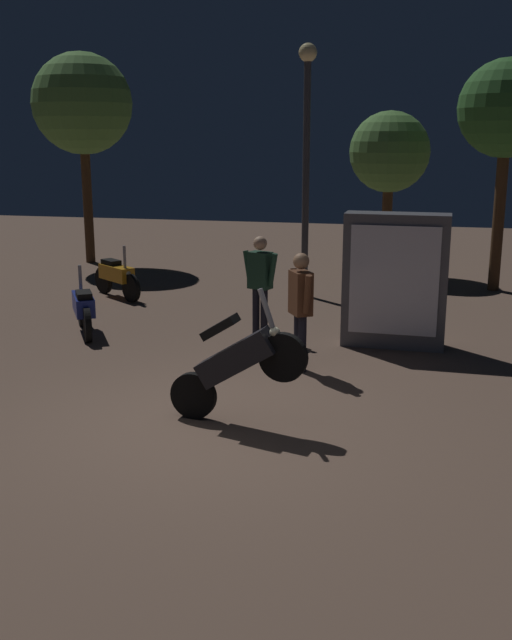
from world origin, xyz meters
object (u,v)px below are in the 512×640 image
motorcycle_blue_parked_right (84,308)px  kiosk_billboard (395,281)px  person_rider_beside (301,301)px  person_bystander_far (260,277)px  motorcycle_black_foreground (237,362)px  streetlamp_near (307,140)px  motorcycle_orange_parked_left (117,276)px

motorcycle_blue_parked_right → kiosk_billboard: kiosk_billboard is taller
person_rider_beside → person_bystander_far: 1.91m
motorcycle_black_foreground → person_bystander_far: (-0.56, 3.83, 0.25)m
streetlamp_near → motorcycle_black_foreground: bearing=-87.3°
kiosk_billboard → motorcycle_orange_parked_left: bearing=-21.3°
motorcycle_black_foreground → streetlamp_near: 7.54m
person_bystander_far → streetlamp_near: (0.22, 3.30, 2.16)m
kiosk_billboard → person_rider_beside: bearing=53.3°
kiosk_billboard → motorcycle_black_foreground: bearing=68.2°
motorcycle_orange_parked_left → kiosk_billboard: bearing=13.9°
motorcycle_blue_parked_right → kiosk_billboard: bearing=-116.3°
motorcycle_black_foreground → motorcycle_blue_parked_right: motorcycle_black_foreground is taller
person_bystander_far → motorcycle_blue_parked_right: bearing=120.4°
motorcycle_black_foreground → motorcycle_blue_parked_right: (-3.48, 3.35, -0.31)m
kiosk_billboard → streetlamp_near: bearing=-58.4°
person_bystander_far → streetlamp_near: 3.96m
motorcycle_black_foreground → person_bystander_far: bearing=104.7°
streetlamp_near → motorcycle_blue_parked_right: bearing=-129.8°
motorcycle_orange_parked_left → motorcycle_black_foreground: bearing=-19.5°
motorcycle_orange_parked_left → person_bystander_far: size_ratio=0.83×
motorcycle_black_foreground → person_bystander_far: 3.87m
person_rider_beside → person_bystander_far: (-0.94, 1.66, -0.01)m
motorcycle_orange_parked_left → person_bystander_far: person_bystander_far is taller
motorcycle_orange_parked_left → kiosk_billboard: (5.69, -2.42, 0.61)m
motorcycle_black_foreground → streetlamp_near: (-0.34, 7.13, 2.42)m
motorcycle_blue_parked_right → streetlamp_near: bearing=-70.2°
motorcycle_orange_parked_left → motorcycle_blue_parked_right: same height
motorcycle_blue_parked_right → streetlamp_near: (3.14, 3.78, 2.72)m
person_rider_beside → person_bystander_far: person_rider_beside is taller
streetlamp_near → kiosk_billboard: (1.96, -3.41, -2.11)m
motorcycle_black_foreground → kiosk_billboard: (1.62, 3.72, 0.31)m
motorcycle_black_foreground → kiosk_billboard: bearing=72.9°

